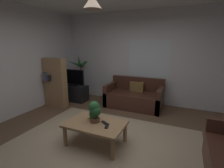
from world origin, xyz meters
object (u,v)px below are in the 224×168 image
coffee_table (96,126)px  remote_on_table_1 (105,123)px  book_on_table_1 (91,118)px  potted_palm_corner (81,80)px  remote_on_table_0 (107,126)px  book_on_table_0 (92,119)px  pendant_lamp (92,2)px  tv (72,77)px  couch_under_window (134,97)px  bookshelf_corner (55,82)px  tv_stand (74,93)px  potted_plant_on_table (95,111)px

coffee_table → remote_on_table_1: bearing=15.8°
coffee_table → book_on_table_1: size_ratio=8.30×
book_on_table_1 → potted_palm_corner: bearing=128.0°
remote_on_table_0 → remote_on_table_1: (-0.09, 0.09, 0.00)m
book_on_table_0 → remote_on_table_0: bearing=-19.2°
remote_on_table_0 → potted_palm_corner: (-2.14, 2.39, 0.16)m
book_on_table_0 → pendant_lamp: size_ratio=0.32×
potted_palm_corner → pendant_lamp: 3.52m
coffee_table → pendant_lamp: pendant_lamp is taller
tv → couch_under_window: bearing=8.3°
potted_palm_corner → bookshelf_corner: potted_palm_corner is taller
book_on_table_1 → couch_under_window: bearing=84.0°
couch_under_window → remote_on_table_0: bearing=-85.6°
tv_stand → tv: bearing=-90.0°
remote_on_table_0 → bookshelf_corner: (-2.31, 1.30, 0.28)m
tv_stand → book_on_table_1: bearing=-45.5°
tv_stand → bookshelf_corner: bearing=-107.3°
potted_plant_on_table → pendant_lamp: bearing=-49.6°
tv → potted_plant_on_table: bearing=-44.2°
coffee_table → book_on_table_1: bearing=148.1°
couch_under_window → potted_plant_on_table: couch_under_window is taller
book_on_table_0 → coffee_table: bearing=-34.9°
book_on_table_0 → book_on_table_1: bearing=-134.7°
tv_stand → tv: tv is taller
book_on_table_1 → tv_stand: 2.49m
bookshelf_corner → remote_on_table_1: bearing=-28.6°
tv_stand → couch_under_window: bearing=7.7°
couch_under_window → pendant_lamp: pendant_lamp is taller
coffee_table → tv_stand: 2.64m
book_on_table_0 → bookshelf_corner: size_ratio=0.10×
potted_plant_on_table → potted_palm_corner: 2.95m
couch_under_window → tv: size_ratio=1.93×
couch_under_window → coffee_table: (-0.08, -2.12, 0.08)m
tv → potted_palm_corner: bearing=92.6°
potted_plant_on_table → tv: (-1.83, 1.79, 0.15)m
tv_stand → pendant_lamp: bearing=-44.7°
book_on_table_1 → tv: 2.49m
potted_palm_corner → tv_stand: bearing=-87.3°
book_on_table_1 → remote_on_table_0: book_on_table_1 is taller
remote_on_table_1 → pendant_lamp: bearing=-41.2°
coffee_table → tv_stand: size_ratio=1.16×
bookshelf_corner → pendant_lamp: pendant_lamp is taller
coffee_table → bookshelf_corner: 2.44m
remote_on_table_0 → tv_stand: tv_stand is taller
potted_palm_corner → pendant_lamp: bearing=-51.0°
book_on_table_1 → book_on_table_0: bearing=45.3°
remote_on_table_1 → bookshelf_corner: bearing=-85.6°
potted_plant_on_table → tv: size_ratio=0.46×
remote_on_table_1 → bookshelf_corner: bookshelf_corner is taller
remote_on_table_1 → coffee_table: bearing=-41.2°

